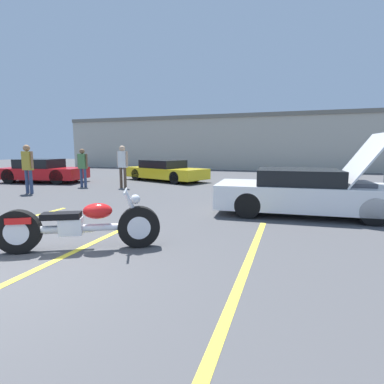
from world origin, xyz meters
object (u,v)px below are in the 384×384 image
spectator_by_show_car (28,164)px  spectator_midground (123,163)px  spectator_near_motorcycle (83,164)px  show_car_hood_open (305,192)px  motorcycle (80,226)px  parked_car_right_row (165,171)px  parked_car_left_row (43,171)px

spectator_by_show_car → spectator_midground: spectator_by_show_car is taller
spectator_near_motorcycle → show_car_hood_open: bearing=-17.8°
motorcycle → show_car_hood_open: (3.62, 4.08, 0.17)m
spectator_by_show_car → motorcycle: bearing=-37.8°
show_car_hood_open → parked_car_right_row: bearing=132.6°
parked_car_right_row → spectator_near_motorcycle: 4.28m
spectator_midground → motorcycle: bearing=-63.7°
show_car_hood_open → motorcycle: bearing=-135.0°
motorcycle → show_car_hood_open: size_ratio=0.53×
show_car_hood_open → parked_car_left_row: (-12.24, 3.86, -0.01)m
parked_car_right_row → spectator_near_motorcycle: spectator_near_motorcycle is taller
motorcycle → spectator_by_show_car: 7.70m
spectator_near_motorcycle → spectator_midground: bearing=8.7°
spectator_midground → parked_car_left_row: bearing=172.4°
show_car_hood_open → parked_car_left_row: show_car_hood_open is taller
spectator_near_motorcycle → spectator_midground: spectator_midground is taller
parked_car_right_row → parked_car_left_row: (-5.57, -2.58, 0.04)m
motorcycle → show_car_hood_open: bearing=20.8°
parked_car_left_row → spectator_near_motorcycle: spectator_near_motorcycle is taller
parked_car_right_row → spectator_near_motorcycle: size_ratio=2.94×
motorcycle → show_car_hood_open: show_car_hood_open is taller
parked_car_left_row → show_car_hood_open: bearing=-27.2°
motorcycle → spectator_near_motorcycle: size_ratio=1.42×
parked_car_right_row → parked_car_left_row: parked_car_left_row is taller
parked_car_left_row → spectator_near_motorcycle: bearing=-26.3°
motorcycle → parked_car_left_row: 11.72m
parked_car_right_row → spectator_midground: spectator_midground is taller
parked_car_right_row → spectator_near_motorcycle: (-2.37, -3.53, 0.47)m
spectator_by_show_car → parked_car_left_row: bearing=128.3°
show_car_hood_open → parked_car_right_row: (-6.67, 6.44, -0.05)m
motorcycle → spectator_midground: bearing=88.7°
parked_car_right_row → spectator_near_motorcycle: bearing=-102.2°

